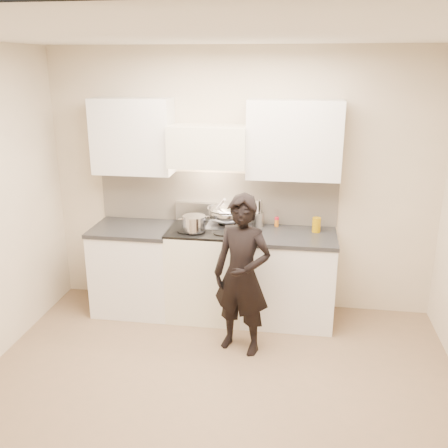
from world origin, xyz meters
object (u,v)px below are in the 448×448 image
(wok, at_px, (228,213))
(utensil_crock, at_px, (259,219))
(stove, at_px, (208,271))
(counter_right, at_px, (288,277))
(person, at_px, (242,275))

(wok, xyz_separation_m, utensil_crock, (0.32, 0.05, -0.07))
(stove, height_order, counter_right, stove)
(stove, bearing_deg, utensil_crock, 21.57)
(stove, height_order, utensil_crock, utensil_crock)
(counter_right, distance_m, person, 0.80)
(counter_right, xyz_separation_m, wok, (-0.64, 0.14, 0.61))
(counter_right, xyz_separation_m, utensil_crock, (-0.33, 0.20, 0.55))
(wok, distance_m, utensil_crock, 0.33)
(utensil_crock, xyz_separation_m, person, (-0.07, -0.84, -0.27))
(stove, xyz_separation_m, wok, (0.19, 0.14, 0.60))
(person, bearing_deg, stove, 141.64)
(stove, distance_m, utensil_crock, 0.76)
(counter_right, height_order, wok, wok)
(utensil_crock, relative_size, person, 0.19)
(utensil_crock, distance_m, person, 0.89)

